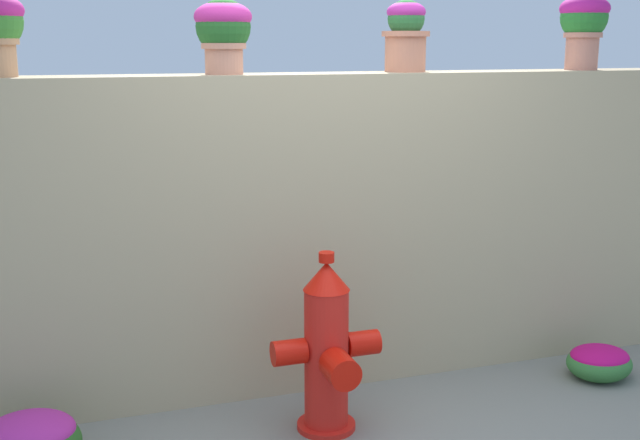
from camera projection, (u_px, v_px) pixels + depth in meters
stone_wall at (317, 231)px, 4.66m from camera, size 6.25×0.38×1.79m
potted_plant_2 at (223, 29)px, 4.24m from camera, size 0.30×0.30×0.39m
potted_plant_3 at (406, 32)px, 4.60m from camera, size 0.28×0.28×0.40m
potted_plant_4 at (584, 21)px, 4.90m from camera, size 0.30×0.30×0.46m
fire_hydrant at (327, 351)px, 4.09m from camera, size 0.56×0.45×0.94m
flower_bush_left at (599, 361)px, 4.81m from camera, size 0.39×0.35×0.20m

